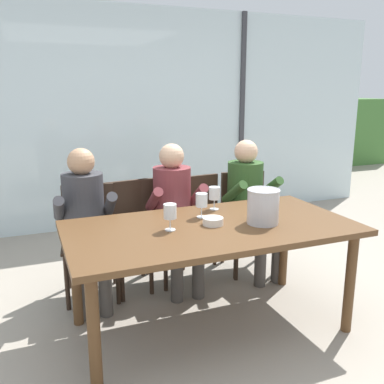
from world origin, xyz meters
TOP-DOWN VIEW (x-y plane):
  - ground at (0.00, 1.00)m, footprint 14.00×14.00m
  - window_glass_panel at (0.00, 2.60)m, footprint 7.13×0.03m
  - window_mullion_right at (1.60, 2.58)m, footprint 0.06×0.06m
  - hillside_vineyard at (0.00, 5.93)m, footprint 13.13×2.40m
  - dining_table at (0.00, 0.00)m, footprint 1.93×0.99m
  - chair_near_curtain at (-0.68, 0.88)m, footprint 0.49×0.49m
  - chair_left_of_center at (-0.34, 0.91)m, footprint 0.49×0.49m
  - chair_center at (-0.03, 0.91)m, footprint 0.47×0.47m
  - chair_right_of_center at (0.31, 0.88)m, footprint 0.48×0.48m
  - chair_near_window_right at (0.76, 0.89)m, footprint 0.50×0.50m
  - person_charcoal_jacket at (-0.73, 0.77)m, footprint 0.48×0.62m
  - person_maroon_top at (0.01, 0.77)m, footprint 0.47×0.62m
  - person_olive_shirt at (0.73, 0.77)m, footprint 0.49×0.63m
  - ice_bucket_primary at (0.34, -0.09)m, footprint 0.22×0.22m
  - tasting_bowl at (0.01, 0.01)m, footprint 0.14×0.14m
  - wine_glass_by_left_taster at (0.18, 0.34)m, footprint 0.08×0.08m
  - wine_glass_near_bucket at (0.01, 0.19)m, footprint 0.08×0.08m
  - wine_glass_center_pour at (-0.29, 0.01)m, footprint 0.08×0.08m

SIDE VIEW (x-z plane):
  - ground at x=0.00m, z-range 0.00..0.00m
  - chair_near_curtain at x=-0.68m, z-range 0.08..0.97m
  - chair_left_of_center at x=-0.34m, z-range 0.08..0.97m
  - chair_center at x=-0.03m, z-range 0.08..0.97m
  - chair_right_of_center at x=0.31m, z-range 0.08..0.97m
  - chair_near_window_right at x=0.76m, z-range 0.08..0.97m
  - dining_table at x=0.00m, z-range 0.30..1.06m
  - person_charcoal_jacket at x=-0.73m, z-range 0.09..1.30m
  - person_maroon_top at x=0.01m, z-range 0.09..1.30m
  - person_olive_shirt at x=0.73m, z-range 0.09..1.30m
  - hillside_vineyard at x=0.00m, z-range 0.00..1.44m
  - tasting_bowl at x=0.01m, z-range 0.76..0.81m
  - wine_glass_by_left_taster at x=0.18m, z-range 0.79..0.96m
  - wine_glass_near_bucket at x=0.01m, z-range 0.79..0.96m
  - ice_bucket_primary at x=0.34m, z-range 0.76..1.00m
  - wine_glass_center_pour at x=-0.29m, z-range 0.80..0.97m
  - window_glass_panel at x=0.00m, z-range 0.00..2.60m
  - window_mullion_right at x=1.60m, z-range 0.00..2.60m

